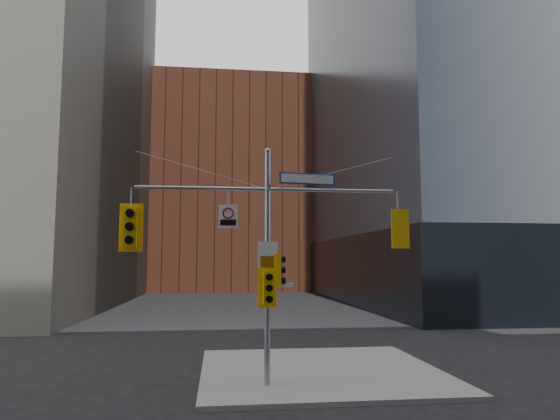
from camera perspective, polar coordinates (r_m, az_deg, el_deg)
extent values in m
plane|color=black|center=(13.76, -0.64, -21.88)|extent=(160.00, 160.00, 0.00)
cube|color=gray|center=(17.88, 4.59, -17.86)|extent=(8.00, 8.00, 0.15)
cube|color=black|center=(53.91, 26.37, -6.12)|extent=(36.40, 36.40, 6.00)
cube|color=brown|center=(71.89, -5.68, 2.31)|extent=(26.00, 20.00, 28.00)
cylinder|color=#96989E|center=(15.22, -1.45, -6.60)|extent=(0.18, 0.18, 7.20)
sphere|color=#96989E|center=(15.59, -1.42, 6.75)|extent=(0.20, 0.20, 0.20)
cylinder|color=#96989E|center=(15.32, -8.91, 2.48)|extent=(4.00, 0.11, 0.11)
cylinder|color=#96989E|center=(15.69, 5.87, 2.24)|extent=(4.00, 0.11, 0.11)
cylinder|color=#96989E|center=(15.03, -1.30, 2.57)|extent=(0.10, 0.70, 0.10)
cylinder|color=#96989E|center=(15.40, -8.87, 4.50)|extent=(4.00, 0.02, 1.12)
cylinder|color=#96989E|center=(15.78, 5.85, 4.22)|extent=(4.00, 0.02, 1.12)
cube|color=yellow|center=(15.41, -16.73, -1.88)|extent=(0.39, 0.29, 1.17)
cube|color=yellow|center=(15.60, -16.65, -1.93)|extent=(0.69, 0.09, 1.45)
cylinder|color=black|center=(15.22, -16.78, -0.36)|extent=(0.26, 0.19, 0.24)
cylinder|color=black|center=(15.30, -16.74, -0.39)|extent=(0.21, 0.04, 0.21)
cylinder|color=black|center=(15.18, -16.82, -1.82)|extent=(0.26, 0.19, 0.24)
cylinder|color=black|center=(15.27, -16.79, -1.85)|extent=(0.21, 0.04, 0.21)
cylinder|color=black|center=(15.16, -16.87, -3.29)|extent=(0.26, 0.19, 0.24)
cylinder|color=black|center=(15.25, -16.83, -3.31)|extent=(0.21, 0.04, 0.21)
cube|color=yellow|center=(16.17, 13.33, -2.15)|extent=(0.34, 0.25, 0.99)
cube|color=yellow|center=(16.02, 13.59, -2.11)|extent=(0.58, 0.08, 1.22)
cylinder|color=black|center=(16.37, 13.03, -1.04)|extent=(0.22, 0.17, 0.21)
cylinder|color=black|center=(16.30, 13.14, -1.02)|extent=(0.18, 0.03, 0.18)
cylinder|color=black|center=(16.35, 13.06, -2.19)|extent=(0.22, 0.17, 0.21)
cylinder|color=black|center=(16.28, 13.17, -2.18)|extent=(0.18, 0.03, 0.18)
cylinder|color=black|center=(16.33, 13.09, -3.35)|extent=(0.22, 0.17, 0.21)
cylinder|color=#0CE559|center=(16.26, 13.19, -3.33)|extent=(0.18, 0.03, 0.18)
cube|color=yellow|center=(15.25, -0.40, -6.87)|extent=(0.26, 0.34, 0.98)
cylinder|color=black|center=(15.29, 0.29, -5.64)|extent=(0.17, 0.22, 0.20)
cylinder|color=black|center=(15.27, 0.01, -5.64)|extent=(0.04, 0.18, 0.18)
cylinder|color=black|center=(15.29, 0.29, -6.86)|extent=(0.17, 0.22, 0.20)
cylinder|color=black|center=(15.27, 0.01, -6.86)|extent=(0.04, 0.18, 0.18)
cylinder|color=black|center=(15.30, 0.29, -8.08)|extent=(0.17, 0.22, 0.20)
cylinder|color=black|center=(15.28, 0.01, -8.09)|extent=(0.04, 0.18, 0.18)
cube|color=yellow|center=(14.96, -1.36, -8.88)|extent=(0.33, 0.24, 0.96)
cube|color=yellow|center=(15.12, -1.47, -8.85)|extent=(0.57, 0.08, 1.19)
cylinder|color=black|center=(14.76, -1.23, -7.67)|extent=(0.21, 0.16, 0.20)
cylinder|color=black|center=(14.83, -1.28, -7.67)|extent=(0.17, 0.03, 0.17)
cylinder|color=black|center=(14.78, -1.23, -8.92)|extent=(0.21, 0.16, 0.20)
cylinder|color=black|center=(14.85, -1.28, -8.90)|extent=(0.17, 0.03, 0.17)
cylinder|color=black|center=(14.80, -1.23, -10.15)|extent=(0.21, 0.16, 0.20)
cylinder|color=black|center=(14.87, -1.28, -10.13)|extent=(0.17, 0.03, 0.17)
cube|color=navy|center=(15.59, 3.15, 3.57)|extent=(1.80, 0.27, 0.35)
cube|color=silver|center=(15.57, 3.16, 3.58)|extent=(1.69, 0.23, 0.27)
cube|color=silver|center=(15.19, -5.96, -0.72)|extent=(0.57, 0.08, 0.71)
torus|color=#B20A0A|center=(15.18, -5.95, -0.36)|extent=(0.35, 0.08, 0.35)
cube|color=black|center=(15.15, -5.97, -1.43)|extent=(0.47, 0.05, 0.17)
cube|color=silver|center=(15.10, -1.41, -5.12)|extent=(0.60, 0.04, 0.79)
cube|color=#D88C00|center=(15.07, -1.40, -5.95)|extent=(0.44, 0.01, 0.35)
cube|color=silver|center=(15.28, 0.24, -8.55)|extent=(0.70, 0.11, 0.14)
cube|color=#145926|center=(15.69, -1.62, -9.29)|extent=(0.04, 0.77, 0.15)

